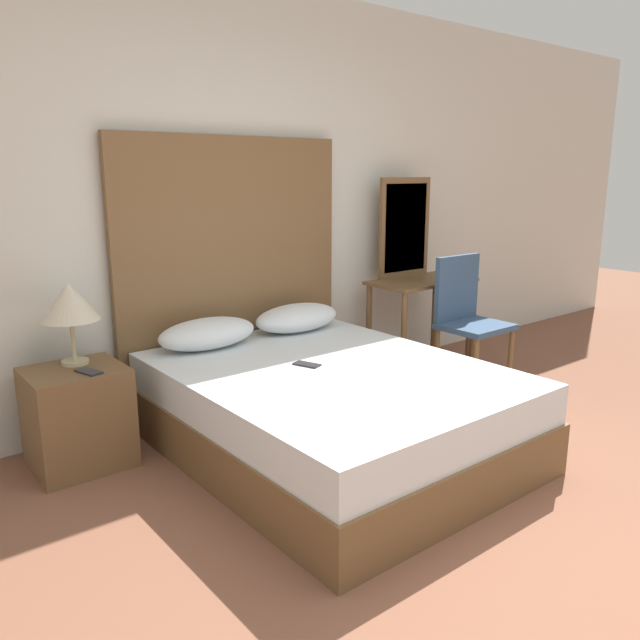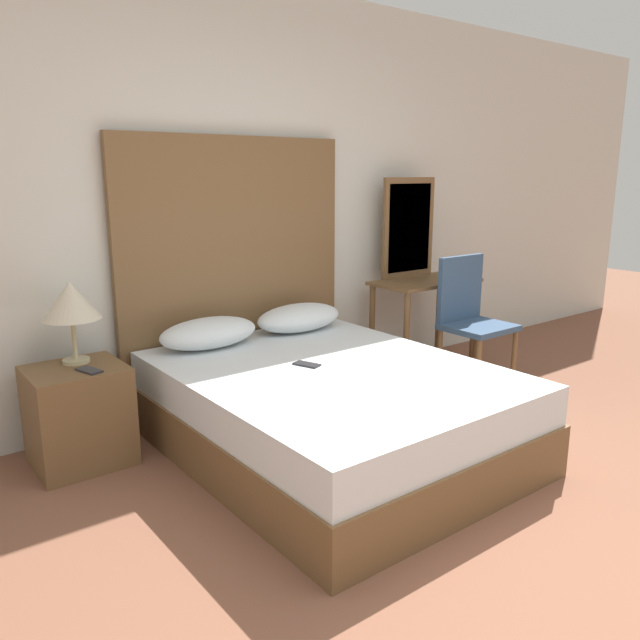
{
  "view_description": "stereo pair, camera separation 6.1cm",
  "coord_description": "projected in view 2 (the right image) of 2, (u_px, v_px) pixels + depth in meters",
  "views": [
    {
      "loc": [
        -1.94,
        -1.01,
        1.53
      ],
      "look_at": [
        0.13,
        1.59,
        0.74
      ],
      "focal_mm": 35.0,
      "sensor_mm": 36.0,
      "label": 1
    },
    {
      "loc": [
        -1.9,
        -1.05,
        1.53
      ],
      "look_at": [
        0.13,
        1.59,
        0.74
      ],
      "focal_mm": 35.0,
      "sensor_mm": 36.0,
      "label": 2
    }
  ],
  "objects": [
    {
      "name": "phone_on_bed",
      "position": [
        307.0,
        364.0,
        3.45
      ],
      "size": [
        0.12,
        0.16,
        0.01
      ],
      "color": "#232328",
      "rests_on": "bed"
    },
    {
      "name": "table_lamp",
      "position": [
        71.0,
        302.0,
        3.26
      ],
      "size": [
        0.3,
        0.3,
        0.44
      ],
      "color": "tan",
      "rests_on": "nightstand"
    },
    {
      "name": "vanity_mirror",
      "position": [
        409.0,
        228.0,
        4.81
      ],
      "size": [
        0.52,
        0.03,
        0.76
      ],
      "color": "brown",
      "rests_on": "vanity_desk"
    },
    {
      "name": "chair",
      "position": [
        470.0,
        313.0,
        4.45
      ],
      "size": [
        0.46,
        0.41,
        0.95
      ],
      "color": "#334C6B",
      "rests_on": "ground_plane"
    },
    {
      "name": "phone_on_nightstand",
      "position": [
        89.0,
        370.0,
        3.19
      ],
      "size": [
        0.11,
        0.16,
        0.01
      ],
      "color": "#232328",
      "rests_on": "nightstand"
    },
    {
      "name": "wall_back",
      "position": [
        209.0,
        201.0,
        3.96
      ],
      "size": [
        10.0,
        0.06,
        2.7
      ],
      "color": "silver",
      "rests_on": "ground_plane"
    },
    {
      "name": "bed",
      "position": [
        331.0,
        410.0,
        3.46
      ],
      "size": [
        1.55,
        1.96,
        0.49
      ],
      "color": "brown",
      "rests_on": "ground_plane"
    },
    {
      "name": "pillow_right",
      "position": [
        299.0,
        318.0,
        4.17
      ],
      "size": [
        0.63,
        0.33,
        0.18
      ],
      "color": "silver",
      "rests_on": "bed"
    },
    {
      "name": "headboard",
      "position": [
        236.0,
        274.0,
        4.09
      ],
      "size": [
        1.62,
        0.05,
        1.75
      ],
      "color": "brown",
      "rests_on": "ground_plane"
    },
    {
      "name": "ground_plane",
      "position": [
        555.0,
        600.0,
        2.29
      ],
      "size": [
        16.0,
        16.0,
        0.0
      ],
      "primitive_type": "plane",
      "color": "brown"
    },
    {
      "name": "vanity_desk",
      "position": [
        425.0,
        299.0,
        4.78
      ],
      "size": [
        0.83,
        0.45,
        0.73
      ],
      "color": "brown",
      "rests_on": "ground_plane"
    },
    {
      "name": "pillow_left",
      "position": [
        209.0,
        333.0,
        3.77
      ],
      "size": [
        0.63,
        0.33,
        0.18
      ],
      "color": "silver",
      "rests_on": "bed"
    },
    {
      "name": "nightstand",
      "position": [
        79.0,
        416.0,
        3.31
      ],
      "size": [
        0.48,
        0.44,
        0.54
      ],
      "color": "brown",
      "rests_on": "ground_plane"
    }
  ]
}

